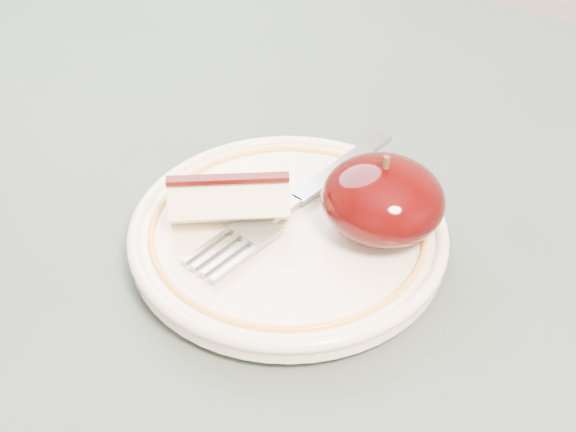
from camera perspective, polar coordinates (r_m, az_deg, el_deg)
The scene contains 5 objects.
table at distance 0.55m, azimuth -0.43°, elevation -12.05°, with size 0.90×0.90×0.75m.
plate at distance 0.51m, azimuth 0.00°, elevation -1.21°, with size 0.20×0.20×0.02m.
apple_half at distance 0.49m, azimuth 6.76°, elevation 1.21°, with size 0.08×0.07×0.06m.
apple_wedge at distance 0.50m, azimuth -4.21°, elevation 1.07°, with size 0.08×0.07×0.04m.
fork at distance 0.52m, azimuth 0.52°, elevation 1.09°, with size 0.06×0.19×0.00m.
Camera 1 is at (0.17, -0.29, 1.10)m, focal length 50.00 mm.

